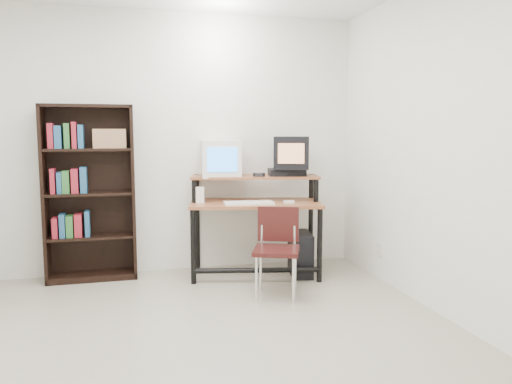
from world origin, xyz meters
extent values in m
cube|color=#AEA690|center=(0.00, 0.00, -0.01)|extent=(4.00, 4.00, 0.01)
cube|color=white|center=(0.00, 2.00, 1.30)|extent=(4.00, 0.01, 2.60)
cube|color=white|center=(0.00, -2.00, 1.30)|extent=(4.00, 0.01, 2.60)
cube|color=white|center=(2.00, 0.00, 1.30)|extent=(0.01, 4.00, 2.60)
cube|color=#965531|center=(0.87, 1.60, 0.72)|extent=(1.37, 0.87, 0.03)
cube|color=#965531|center=(0.89, 1.72, 0.97)|extent=(1.32, 0.62, 0.02)
cylinder|color=black|center=(0.23, 1.44, 0.36)|extent=(0.05, 0.05, 0.72)
cylinder|color=black|center=(1.40, 1.21, 0.36)|extent=(0.05, 0.05, 0.72)
cylinder|color=black|center=(0.34, 1.99, 0.49)|extent=(0.05, 0.05, 0.98)
cylinder|color=black|center=(1.50, 1.76, 0.49)|extent=(0.05, 0.05, 0.98)
cylinder|color=black|center=(0.81, 1.33, 0.12)|extent=(1.18, 0.28, 0.05)
cube|color=white|center=(0.56, 1.80, 1.15)|extent=(0.42, 0.42, 0.36)
cube|color=#3091FF|center=(0.54, 1.61, 1.15)|extent=(0.29, 0.04, 0.23)
cube|color=black|center=(1.21, 1.67, 1.01)|extent=(0.40, 0.31, 0.08)
cube|color=black|center=(1.25, 1.64, 1.21)|extent=(0.43, 0.43, 0.32)
cube|color=tan|center=(1.19, 1.48, 1.21)|extent=(0.24, 0.10, 0.20)
cylinder|color=#26262B|center=(0.91, 1.63, 0.99)|extent=(0.14, 0.14, 0.05)
cube|color=white|center=(0.77, 1.47, 0.74)|extent=(0.48, 0.24, 0.03)
cube|color=black|center=(1.17, 1.44, 0.72)|extent=(0.27, 0.25, 0.01)
cube|color=white|center=(1.16, 1.44, 0.74)|extent=(0.10, 0.07, 0.03)
cube|color=white|center=(0.33, 1.67, 0.80)|extent=(0.09, 0.09, 0.17)
cube|color=black|center=(1.31, 1.51, 0.21)|extent=(0.28, 0.48, 0.42)
cube|color=black|center=(0.88, 0.89, 0.41)|extent=(0.49, 0.49, 0.04)
cube|color=black|center=(0.94, 1.05, 0.61)|extent=(0.35, 0.16, 0.31)
cylinder|color=silver|center=(0.68, 0.80, 0.19)|extent=(0.02, 0.02, 0.39)
cylinder|color=silver|center=(0.97, 0.69, 0.19)|extent=(0.02, 0.02, 0.39)
cylinder|color=silver|center=(0.79, 1.09, 0.19)|extent=(0.02, 0.02, 0.39)
cylinder|color=silver|center=(1.08, 0.98, 0.19)|extent=(0.02, 0.02, 0.39)
cube|color=black|center=(-1.10, 1.83, 0.84)|extent=(0.03, 0.28, 1.67)
cube|color=black|center=(-0.30, 1.83, 0.84)|extent=(0.03, 0.28, 1.67)
cube|color=black|center=(-0.70, 1.96, 0.84)|extent=(0.84, 0.03, 1.67)
cube|color=black|center=(-0.70, 1.83, 1.66)|extent=(0.84, 0.29, 0.03)
cube|color=black|center=(-0.70, 1.83, 0.03)|extent=(0.84, 0.29, 0.06)
cube|color=black|center=(-0.70, 1.83, 0.42)|extent=(0.78, 0.27, 0.03)
cube|color=black|center=(-0.70, 1.83, 0.84)|extent=(0.78, 0.27, 0.02)
cube|color=black|center=(-0.70, 1.83, 1.25)|extent=(0.78, 0.27, 0.02)
cube|color=#946C4B|center=(-0.50, 1.83, 1.36)|extent=(0.30, 0.21, 0.18)
cube|color=beige|center=(1.99, 1.15, 0.30)|extent=(0.02, 0.08, 0.12)
camera|label=1|loc=(-0.30, -3.11, 1.41)|focal=35.00mm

